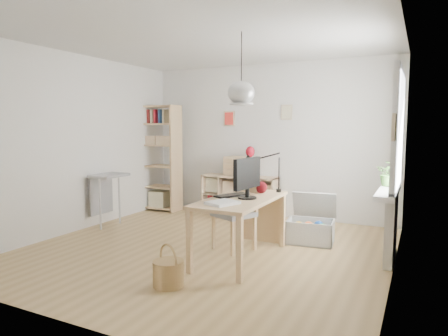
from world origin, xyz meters
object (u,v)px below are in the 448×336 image
at_px(tall_bookshelf, 159,154).
at_px(chair, 238,210).
at_px(drawer_chest, 241,166).
at_px(desk, 241,206).
at_px(monitor, 247,176).
at_px(storage_chest, 311,227).
at_px(cube_shelf, 239,198).

distance_m(tall_bookshelf, chair, 2.93).
bearing_deg(drawer_chest, desk, -55.99).
bearing_deg(chair, monitor, -26.76).
bearing_deg(tall_bookshelf, desk, -37.01).
relative_size(desk, monitor, 2.68).
bearing_deg(desk, tall_bookshelf, 142.99).
bearing_deg(monitor, chair, 135.68).
distance_m(tall_bookshelf, storage_chest, 3.41).
bearing_deg(cube_shelf, desk, -65.39).
xyz_separation_m(desk, monitor, (0.08, -0.00, 0.37)).
bearing_deg(storage_chest, desk, -124.90).
distance_m(desk, cube_shelf, 2.48).
height_order(desk, cube_shelf, desk).
relative_size(chair, drawer_chest, 1.52).
relative_size(desk, drawer_chest, 2.50).
relative_size(cube_shelf, monitor, 2.50).
height_order(desk, drawer_chest, drawer_chest).
relative_size(tall_bookshelf, storage_chest, 2.60).
bearing_deg(desk, cube_shelf, 114.61).
xyz_separation_m(chair, storage_chest, (0.79, 0.75, -0.30)).
relative_size(tall_bookshelf, monitor, 3.57).
height_order(storage_chest, monitor, monitor).
height_order(chair, storage_chest, chair).
bearing_deg(cube_shelf, drawer_chest, -41.20).
bearing_deg(cube_shelf, storage_chest, -35.16).
distance_m(desk, drawer_chest, 2.41).
height_order(desk, chair, chair).
bearing_deg(desk, monitor, -1.04).
xyz_separation_m(cube_shelf, chair, (0.82, -1.89, 0.22)).
relative_size(chair, monitor, 1.63).
height_order(tall_bookshelf, monitor, tall_bookshelf).
distance_m(desk, storage_chest, 1.32).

